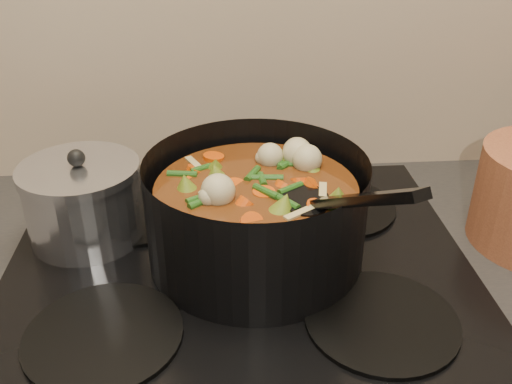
{
  "coord_description": "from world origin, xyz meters",
  "views": [
    {
      "loc": [
        -0.02,
        1.31,
        1.39
      ],
      "look_at": [
        0.02,
        1.94,
        1.03
      ],
      "focal_mm": 40.0,
      "sensor_mm": 36.0,
      "label": 1
    }
  ],
  "objects": [
    {
      "name": "saucepan",
      "position": [
        -0.21,
        2.01,
        0.99
      ],
      "size": [
        0.17,
        0.17,
        0.14
      ],
      "rotation": [
        0.0,
        0.0,
        0.13
      ],
      "color": "silver",
      "rests_on": "stovetop"
    },
    {
      "name": "stovetop",
      "position": [
        0.0,
        1.93,
        0.92
      ],
      "size": [
        0.62,
        0.54,
        0.03
      ],
      "color": "black",
      "rests_on": "counter"
    },
    {
      "name": "stockpot",
      "position": [
        0.02,
        1.94,
        1.0
      ],
      "size": [
        0.34,
        0.38,
        0.21
      ],
      "rotation": [
        0.0,
        0.0,
        0.2
      ],
      "color": "black",
      "rests_on": "stovetop"
    }
  ]
}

